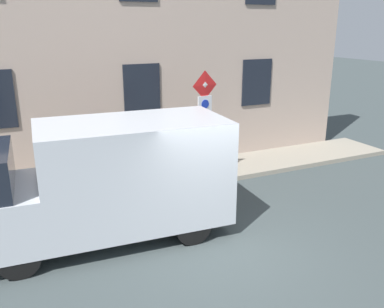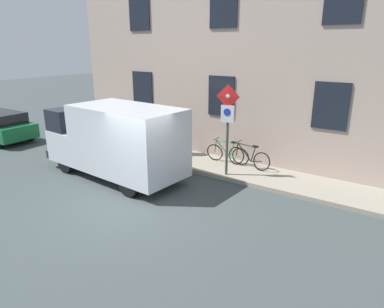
{
  "view_description": "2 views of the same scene",
  "coord_description": "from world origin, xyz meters",
  "px_view_note": "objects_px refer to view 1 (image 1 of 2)",
  "views": [
    {
      "loc": [
        -6.54,
        3.76,
        4.34
      ],
      "look_at": [
        2.29,
        -0.38,
        1.28
      ],
      "focal_mm": 38.46,
      "sensor_mm": 36.0,
      "label": 1
    },
    {
      "loc": [
        -6.47,
        -6.43,
        4.36
      ],
      "look_at": [
        2.47,
        -0.34,
        0.94
      ],
      "focal_mm": 32.13,
      "sensor_mm": 36.0,
      "label": 2
    }
  ],
  "objects_px": {
    "delivery_van": "(106,179)",
    "pedestrian": "(96,152)",
    "bicycle_green": "(170,158)",
    "bicycle_black": "(196,155)",
    "litter_bin": "(106,177)",
    "sign_post_stacked": "(204,111)"
  },
  "relations": [
    {
      "from": "sign_post_stacked",
      "to": "delivery_van",
      "type": "relative_size",
      "value": 0.54
    },
    {
      "from": "pedestrian",
      "to": "litter_bin",
      "type": "bearing_deg",
      "value": -133.17
    },
    {
      "from": "bicycle_black",
      "to": "delivery_van",
      "type": "bearing_deg",
      "value": 46.41
    },
    {
      "from": "delivery_van",
      "to": "bicycle_green",
      "type": "relative_size",
      "value": 3.18
    },
    {
      "from": "delivery_van",
      "to": "pedestrian",
      "type": "bearing_deg",
      "value": -94.42
    },
    {
      "from": "bicycle_green",
      "to": "delivery_van",
      "type": "bearing_deg",
      "value": 44.68
    },
    {
      "from": "delivery_van",
      "to": "bicycle_green",
      "type": "bearing_deg",
      "value": -127.07
    },
    {
      "from": "sign_post_stacked",
      "to": "delivery_van",
      "type": "height_order",
      "value": "sign_post_stacked"
    },
    {
      "from": "pedestrian",
      "to": "bicycle_green",
      "type": "bearing_deg",
      "value": -41.94
    },
    {
      "from": "bicycle_black",
      "to": "litter_bin",
      "type": "bearing_deg",
      "value": 23.59
    },
    {
      "from": "bicycle_black",
      "to": "litter_bin",
      "type": "relative_size",
      "value": 1.91
    },
    {
      "from": "delivery_van",
      "to": "bicycle_green",
      "type": "height_order",
      "value": "delivery_van"
    },
    {
      "from": "sign_post_stacked",
      "to": "litter_bin",
      "type": "bearing_deg",
      "value": 87.14
    },
    {
      "from": "pedestrian",
      "to": "litter_bin",
      "type": "xyz_separation_m",
      "value": [
        -0.77,
        -0.06,
        -0.48
      ]
    },
    {
      "from": "bicycle_black",
      "to": "pedestrian",
      "type": "relative_size",
      "value": 1.0
    },
    {
      "from": "bicycle_black",
      "to": "sign_post_stacked",
      "type": "bearing_deg",
      "value": 80.91
    },
    {
      "from": "bicycle_green",
      "to": "pedestrian",
      "type": "xyz_separation_m",
      "value": [
        -0.23,
        2.24,
        0.56
      ]
    },
    {
      "from": "delivery_van",
      "to": "bicycle_green",
      "type": "distance_m",
      "value": 4.12
    },
    {
      "from": "bicycle_green",
      "to": "pedestrian",
      "type": "distance_m",
      "value": 2.32
    },
    {
      "from": "delivery_van",
      "to": "pedestrian",
      "type": "relative_size",
      "value": 3.17
    },
    {
      "from": "delivery_van",
      "to": "bicycle_black",
      "type": "distance_m",
      "value": 4.73
    },
    {
      "from": "pedestrian",
      "to": "litter_bin",
      "type": "height_order",
      "value": "pedestrian"
    }
  ]
}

